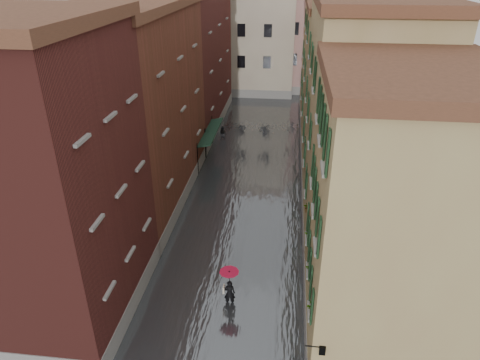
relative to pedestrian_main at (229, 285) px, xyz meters
The scene contains 16 objects.
ground 1.75m from the pedestrian_main, 108.96° to the left, with size 120.00×120.00×0.00m, color #505153.
floodwater 14.18m from the pedestrian_main, 91.57° to the left, with size 10.00×60.00×0.20m, color #4A4D51.
building_left_near 9.09m from the pedestrian_main, behind, with size 6.00×8.00×13.00m, color maroon.
building_left_mid 13.48m from the pedestrian_main, 126.11° to the left, with size 6.00×14.00×12.50m, color brown.
building_left_far 26.81m from the pedestrian_main, 106.38° to the left, with size 6.00×16.00×14.00m, color maroon.
building_right_near 8.03m from the pedestrian_main, ahead, with size 6.00×8.00×11.50m, color tan.
building_right_mid 13.17m from the pedestrian_main, 56.85° to the left, with size 6.00×14.00×13.00m, color tan.
building_right_far 26.36m from the pedestrian_main, 75.25° to the left, with size 6.00×16.00×11.50m, color tan.
building_end_cream 39.62m from the pedestrian_main, 94.95° to the left, with size 12.00×9.00×13.00m, color beige.
building_end_pink 41.78m from the pedestrian_main, 82.23° to the left, with size 10.00×9.00×12.00m, color tan.
awning_near 15.71m from the pedestrian_main, 104.31° to the left, with size 1.09×3.24×2.80m.
awning_far 18.75m from the pedestrian_main, 101.94° to the left, with size 1.09×3.37×2.80m.
wall_lantern 6.50m from the pedestrian_main, 51.02° to the right, with size 0.71×0.22×0.35m.
window_planters 4.38m from the pedestrian_main, ahead, with size 0.59×8.36×0.84m.
pedestrian_main is the anchor object (origin of this frame).
pedestrian_far 21.14m from the pedestrian_main, 99.52° to the left, with size 0.71×0.55×1.46m, color black.
Camera 1 is at (2.73, -16.76, 15.04)m, focal length 32.00 mm.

